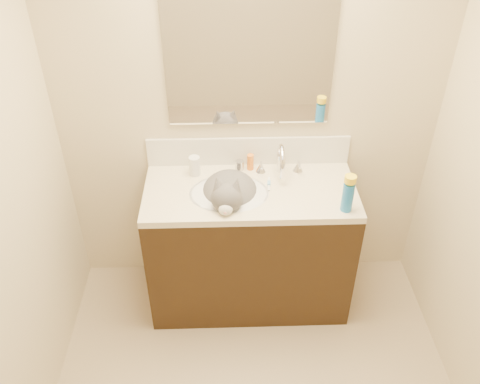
{
  "coord_description": "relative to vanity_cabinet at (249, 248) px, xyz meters",
  "views": [
    {
      "loc": [
        -0.13,
        -1.33,
        2.55
      ],
      "look_at": [
        -0.06,
        0.92,
        0.88
      ],
      "focal_mm": 38.0,
      "sensor_mm": 36.0,
      "label": 1
    }
  ],
  "objects": [
    {
      "name": "room_shell",
      "position": [
        0.0,
        -0.97,
        1.08
      ],
      "size": [
        2.24,
        2.54,
        2.52
      ],
      "color": "beige",
      "rests_on": "ground"
    },
    {
      "name": "vanity_cabinet",
      "position": [
        0.0,
        0.0,
        0.0
      ],
      "size": [
        1.2,
        0.55,
        0.82
      ],
      "primitive_type": "cube",
      "color": "black",
      "rests_on": "ground"
    },
    {
      "name": "counter_slab",
      "position": [
        0.0,
        0.0,
        0.43
      ],
      "size": [
        1.2,
        0.55,
        0.04
      ],
      "primitive_type": "cube",
      "color": "beige",
      "rests_on": "vanity_cabinet"
    },
    {
      "name": "basin",
      "position": [
        -0.12,
        -0.03,
        0.38
      ],
      "size": [
        0.45,
        0.36,
        0.14
      ],
      "primitive_type": "ellipsoid",
      "color": "white",
      "rests_on": "vanity_cabinet"
    },
    {
      "name": "faucet",
      "position": [
        0.18,
        0.14,
        0.54
      ],
      "size": [
        0.28,
        0.2,
        0.21
      ],
      "color": "silver",
      "rests_on": "counter_slab"
    },
    {
      "name": "cat",
      "position": [
        -0.12,
        -0.02,
        0.43
      ],
      "size": [
        0.37,
        0.47,
        0.34
      ],
      "rotation": [
        0.0,
        0.0,
        -0.11
      ],
      "color": "#4F4C4F",
      "rests_on": "basin"
    },
    {
      "name": "backsplash",
      "position": [
        0.0,
        0.26,
        0.54
      ],
      "size": [
        1.2,
        0.02,
        0.18
      ],
      "primitive_type": "cube",
      "color": "silver",
      "rests_on": "counter_slab"
    },
    {
      "name": "mirror",
      "position": [
        0.0,
        0.26,
        1.13
      ],
      "size": [
        0.9,
        0.02,
        0.8
      ],
      "primitive_type": "cube",
      "color": "white",
      "rests_on": "room_shell"
    },
    {
      "name": "pill_bottle",
      "position": [
        -0.32,
        0.16,
        0.51
      ],
      "size": [
        0.07,
        0.07,
        0.12
      ],
      "primitive_type": "cylinder",
      "rotation": [
        0.0,
        0.0,
        0.1
      ],
      "color": "silver",
      "rests_on": "counter_slab"
    },
    {
      "name": "pill_label",
      "position": [
        -0.32,
        0.16,
        0.49
      ],
      "size": [
        0.07,
        0.07,
        0.04
      ],
      "primitive_type": "cylinder",
      "rotation": [
        0.0,
        0.0,
        0.1
      ],
      "color": "orange",
      "rests_on": "pill_bottle"
    },
    {
      "name": "silver_jar",
      "position": [
        -0.05,
        0.2,
        0.48
      ],
      "size": [
        0.05,
        0.05,
        0.06
      ],
      "primitive_type": "cylinder",
      "rotation": [
        0.0,
        0.0,
        -0.09
      ],
      "color": "#B7B7BC",
      "rests_on": "counter_slab"
    },
    {
      "name": "amber_bottle",
      "position": [
        0.01,
        0.21,
        0.5
      ],
      "size": [
        0.05,
        0.05,
        0.1
      ],
      "primitive_type": "cylinder",
      "rotation": [
        0.0,
        0.0,
        0.27
      ],
      "color": "orange",
      "rests_on": "counter_slab"
    },
    {
      "name": "toothbrush",
      "position": [
        0.11,
        0.04,
        0.45
      ],
      "size": [
        0.02,
        0.13,
        0.01
      ],
      "primitive_type": "cube",
      "rotation": [
        0.0,
        0.0,
        -0.08
      ],
      "color": "silver",
      "rests_on": "counter_slab"
    },
    {
      "name": "toothbrush_head",
      "position": [
        0.11,
        0.04,
        0.46
      ],
      "size": [
        0.02,
        0.03,
        0.02
      ],
      "primitive_type": "cube",
      "rotation": [
        0.0,
        0.0,
        -0.08
      ],
      "color": "#6AA9E2",
      "rests_on": "counter_slab"
    },
    {
      "name": "spray_can",
      "position": [
        0.5,
        -0.2,
        0.53
      ],
      "size": [
        0.07,
        0.07,
        0.17
      ],
      "primitive_type": "cylinder",
      "rotation": [
        0.0,
        0.0,
        0.21
      ],
      "color": "blue",
      "rests_on": "counter_slab"
    },
    {
      "name": "spray_cap",
      "position": [
        0.5,
        -0.2,
        0.65
      ],
      "size": [
        0.07,
        0.07,
        0.04
      ],
      "primitive_type": "cylinder",
      "rotation": [
        0.0,
        0.0,
        0.21
      ],
      "color": "yellow",
      "rests_on": "spray_can"
    }
  ]
}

